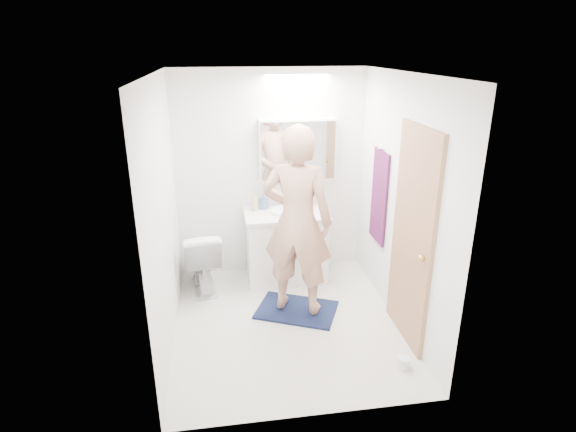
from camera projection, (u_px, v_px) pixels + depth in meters
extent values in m
plane|color=silver|center=(287.00, 323.00, 4.62)|extent=(2.50, 2.50, 0.00)
plane|color=white|center=(287.00, 73.00, 3.78)|extent=(2.50, 2.50, 0.00)
plane|color=white|center=(271.00, 175.00, 5.36)|extent=(2.50, 0.00, 2.50)
plane|color=white|center=(315.00, 273.00, 3.04)|extent=(2.50, 0.00, 2.50)
plane|color=white|center=(163.00, 217.00, 4.04)|extent=(0.00, 2.50, 2.50)
plane|color=white|center=(401.00, 204.00, 4.36)|extent=(0.00, 2.50, 2.50)
cube|color=white|center=(286.00, 247.00, 5.40)|extent=(0.90, 0.55, 0.78)
cube|color=silver|center=(286.00, 215.00, 5.25)|extent=(0.95, 0.58, 0.04)
cylinder|color=white|center=(286.00, 211.00, 5.27)|extent=(0.36, 0.36, 0.03)
cylinder|color=silver|center=(283.00, 200.00, 5.42)|extent=(0.02, 0.02, 0.16)
cube|color=white|center=(297.00, 150.00, 5.23)|extent=(0.88, 0.14, 0.70)
cube|color=silver|center=(299.00, 151.00, 5.16)|extent=(0.84, 0.01, 0.66)
imported|color=white|center=(201.00, 259.00, 5.16)|extent=(0.49, 0.75, 0.72)
cube|color=#13203C|center=(297.00, 310.00, 4.82)|extent=(0.96, 0.83, 0.02)
imported|color=tan|center=(297.00, 222.00, 4.47)|extent=(0.82, 0.70, 1.91)
cube|color=tan|center=(412.00, 238.00, 4.10)|extent=(0.04, 0.80, 2.00)
sphere|color=gold|center=(422.00, 258.00, 3.83)|extent=(0.06, 0.06, 0.06)
cube|color=#15123B|center=(379.00, 197.00, 4.90)|extent=(0.02, 0.42, 1.00)
cylinder|color=silver|center=(381.00, 149.00, 4.71)|extent=(0.07, 0.02, 0.02)
imported|color=#CBB683|center=(255.00, 201.00, 5.30)|extent=(0.12, 0.12, 0.21)
imported|color=#5176AE|center=(263.00, 201.00, 5.35)|extent=(0.11, 0.11, 0.18)
imported|color=#4676D4|center=(306.00, 203.00, 5.41)|extent=(0.14, 0.14, 0.10)
cylinder|color=white|center=(404.00, 363.00, 3.96)|extent=(0.11, 0.11, 0.10)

